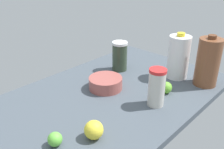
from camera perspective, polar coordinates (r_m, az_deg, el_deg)
countertop at (r=123.17cm, az=0.00°, el=-4.83°), size 120.00×76.00×3.00cm
mixing_bowl at (r=125.20cm, az=-1.48°, el=-1.96°), size 16.81×16.81×5.94cm
milk_jug at (r=138.42cm, az=14.93°, el=3.91°), size 11.51×11.51×24.99cm
chocolate_milk_jug at (r=134.22cm, az=21.07°, el=2.66°), size 11.64×11.64×26.42cm
tumbler_cup at (r=110.74cm, az=10.16°, el=-2.91°), size 7.64×7.64×17.50cm
shaker_bottle at (r=143.67cm, az=1.77°, el=4.23°), size 8.78×8.78×16.95cm
lime_far_back at (r=92.58cm, az=-12.91°, el=-14.23°), size 5.24×5.24×5.24cm
lemon_beside_bowl at (r=93.08cm, az=-4.18°, el=-12.51°), size 7.18×7.18×7.18cm
lime_by_jug at (r=123.96cm, az=12.26°, el=-2.94°), size 5.75×5.75×5.75cm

